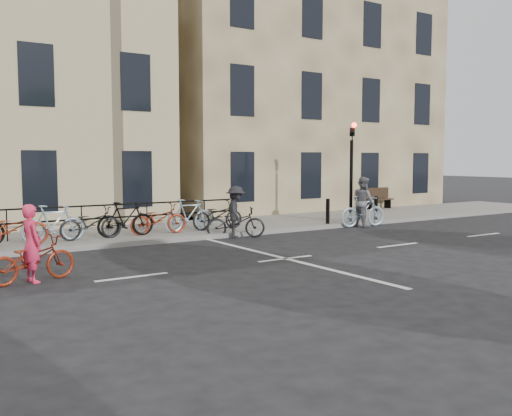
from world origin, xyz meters
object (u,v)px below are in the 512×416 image
traffic_light (352,159)px  cyclist_pink (32,255)px  bench (377,197)px  cyclist_grey (363,207)px  cyclist_dark (236,217)px

traffic_light → cyclist_pink: 12.74m
bench → cyclist_grey: cyclist_grey is taller
bench → cyclist_grey: size_ratio=0.82×
traffic_light → bench: bearing=35.2°
bench → cyclist_pink: size_ratio=0.86×
bench → traffic_light: bearing=-144.8°
traffic_light → cyclist_grey: traffic_light is taller
cyclist_pink → cyclist_dark: 7.52m
cyclist_grey → bench: bearing=-42.4°
traffic_light → cyclist_dark: size_ratio=2.02×
traffic_light → cyclist_dark: (-5.27, -0.44, -1.81)m
traffic_light → cyclist_dark: 5.59m
cyclist_dark → cyclist_grey: bearing=-65.4°
cyclist_grey → cyclist_dark: bearing=96.7°
cyclist_dark → traffic_light: bearing=-59.6°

